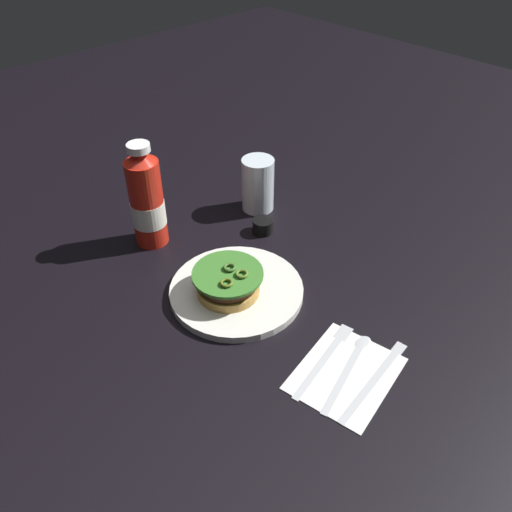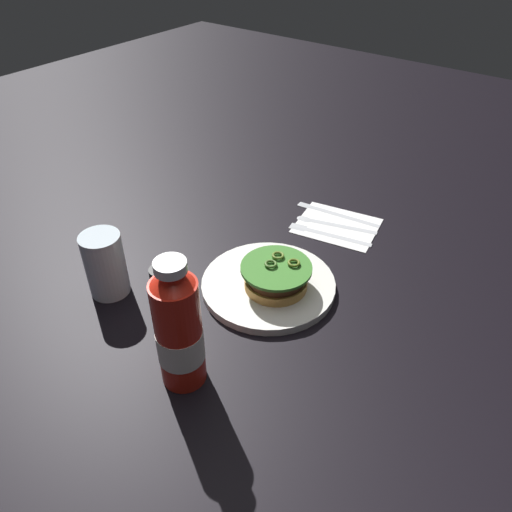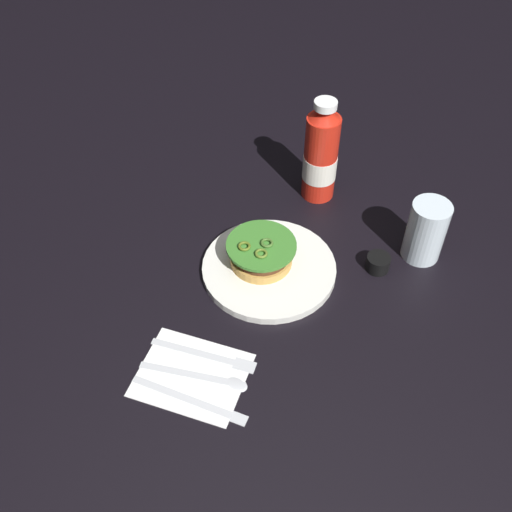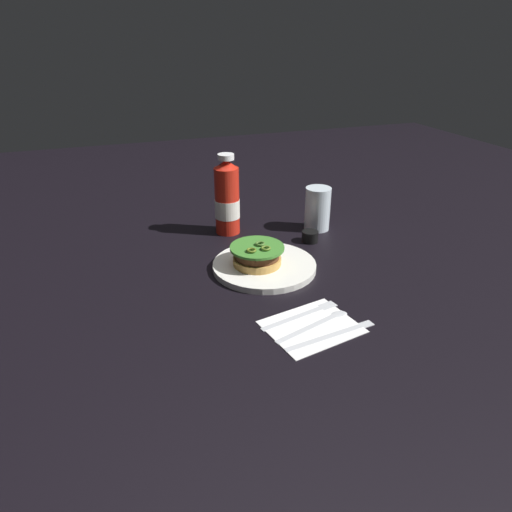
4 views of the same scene
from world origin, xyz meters
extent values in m
plane|color=black|center=(0.00, 0.00, 0.00)|extent=(3.00, 3.00, 0.00)
cylinder|color=silver|center=(-0.04, 0.01, 0.01)|extent=(0.25, 0.25, 0.01)
cylinder|color=#C79347|center=(-0.05, 0.01, 0.02)|extent=(0.11, 0.11, 0.02)
cylinder|color=#512D19|center=(-0.05, 0.01, 0.04)|extent=(0.11, 0.11, 0.02)
cylinder|color=red|center=(-0.05, 0.01, 0.05)|extent=(0.10, 0.10, 0.01)
cylinder|color=#397729|center=(-0.05, 0.01, 0.06)|extent=(0.13, 0.13, 0.01)
torus|color=#406526|center=(-0.05, 0.02, 0.06)|extent=(0.02, 0.02, 0.01)
torus|color=#53661C|center=(-0.08, -0.01, 0.06)|extent=(0.02, 0.02, 0.01)
torus|color=#567024|center=(-0.04, -0.01, 0.06)|extent=(0.02, 0.02, 0.01)
cylinder|color=red|center=(-0.06, 0.25, 0.09)|extent=(0.07, 0.07, 0.19)
cone|color=red|center=(-0.06, 0.25, 0.20)|extent=(0.06, 0.06, 0.02)
cylinder|color=white|center=(-0.06, 0.25, 0.22)|extent=(0.04, 0.04, 0.01)
cylinder|color=white|center=(-0.06, 0.25, 0.07)|extent=(0.07, 0.07, 0.05)
cylinder|color=silver|center=(0.19, 0.19, 0.06)|extent=(0.07, 0.07, 0.12)
cylinder|color=black|center=(0.13, 0.12, 0.01)|extent=(0.04, 0.04, 0.03)
cube|color=white|center=(-0.03, -0.25, 0.00)|extent=(0.19, 0.17, 0.00)
cube|color=silver|center=(-0.03, -0.29, 0.00)|extent=(0.17, 0.03, 0.00)
cube|color=silver|center=(0.04, -0.28, 0.00)|extent=(0.08, 0.03, 0.00)
cube|color=silver|center=(-0.03, -0.25, 0.00)|extent=(0.17, 0.06, 0.00)
ellipsoid|color=silver|center=(0.03, -0.23, 0.00)|extent=(0.04, 0.03, 0.00)
cube|color=silver|center=(-0.04, -0.21, 0.00)|extent=(0.18, 0.05, 0.00)
cube|color=silver|center=(0.03, -0.19, 0.00)|extent=(0.04, 0.03, 0.00)
camera|label=1|loc=(-0.49, -0.52, 0.66)|focal=36.20mm
camera|label=2|loc=(-0.44, 0.58, 0.61)|focal=35.03mm
camera|label=3|loc=(0.31, -0.64, 0.82)|focal=41.78mm
camera|label=4|loc=(-0.38, -0.91, 0.52)|focal=32.47mm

